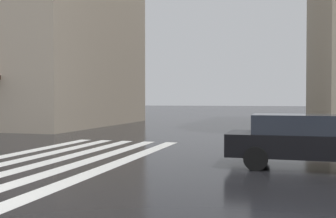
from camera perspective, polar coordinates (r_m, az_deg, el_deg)
name	(u,v)px	position (r m, az deg, el deg)	size (l,w,h in m)	color
zebra_crossing	(40,164)	(11.76, -17.85, -7.53)	(13.00, 4.50, 0.01)	silver
car_black	(304,139)	(11.19, 18.93, -4.12)	(1.85, 4.10, 1.41)	black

